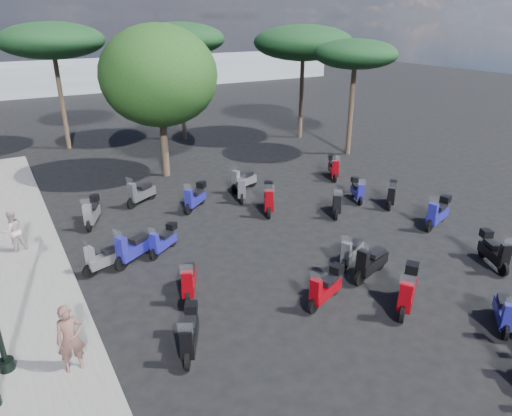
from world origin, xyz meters
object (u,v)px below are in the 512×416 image
scooter_9 (195,198)px  scooter_2 (134,249)px  scooter_7 (189,281)px  pine_1 (303,43)px  scooter_22 (494,252)px  scooter_4 (92,213)px  scooter_13 (371,263)px  scooter_14 (269,199)px  scooter_19 (351,253)px  scooter_1 (190,335)px  scooter_10 (141,194)px  scooter_18 (407,292)px  scooter_25 (357,191)px  pine_0 (179,39)px  pine_2 (52,41)px  scooter_20 (337,204)px  scooter_3 (105,259)px  scooter_6 (325,288)px  scooter_23 (438,213)px  scooter_8 (163,241)px  pine_3 (355,55)px  woman (70,339)px  scooter_24 (391,195)px  scooter_15 (242,189)px  scooter_21 (243,181)px  broadleaf_tree (159,76)px  pedestrian_far (13,231)px

scooter_9 → scooter_2: bearing=92.4°
scooter_7 → pine_1: pine_1 is taller
scooter_7 → scooter_22: size_ratio=1.02×
scooter_2 → scooter_4: bearing=-23.1°
scooter_13 → scooter_9: bearing=0.1°
scooter_14 → scooter_19: 5.21m
scooter_1 → scooter_9: scooter_9 is taller
scooter_10 → scooter_18: size_ratio=1.00×
scooter_9 → scooter_25: bearing=-152.0°
scooter_4 → scooter_22: scooter_4 is taller
scooter_1 → pine_0: 22.15m
scooter_25 → pine_2: (-9.63, 15.84, 5.93)m
scooter_19 → scooter_7: bearing=52.6°
scooter_20 → scooter_1: bearing=68.6°
scooter_2 → scooter_7: bearing=165.4°
scooter_10 → scooter_22: 14.01m
scooter_4 → scooter_13: size_ratio=0.88×
scooter_3 → scooter_22: scooter_22 is taller
scooter_3 → scooter_6: bearing=-150.7°
scooter_10 → scooter_23: bearing=-161.4°
pine_1 → pine_2: pine_2 is taller
scooter_9 → pine_2: 14.62m
scooter_9 → scooter_1: bearing=116.4°
scooter_4 → scooter_8: size_ratio=1.22×
scooter_22 → pine_3: bearing=-84.2°
woman → scooter_20: size_ratio=1.24×
scooter_24 → scooter_15: bearing=12.9°
scooter_1 → scooter_10: scooter_10 is taller
scooter_21 → scooter_6: bearing=146.4°
scooter_7 → scooter_8: 2.94m
scooter_15 → scooter_13: bearing=119.5°
pine_1 → scooter_21: bearing=-139.5°
scooter_3 → pine_2: size_ratio=0.22×
scooter_10 → broadleaf_tree: bearing=-66.4°
scooter_13 → scooter_3: bearing=39.5°
scooter_13 → scooter_19: size_ratio=1.21×
pedestrian_far → scooter_6: (7.42, -7.78, -0.41)m
scooter_1 → scooter_10: 10.23m
scooter_2 → scooter_14: bearing=-108.5°
woman → broadleaf_tree: (6.83, 12.61, 4.04)m
scooter_25 → scooter_10: bearing=-0.8°
pine_0 → pine_3: pine_0 is taller
scooter_4 → scooter_19: (6.73, -7.61, -0.06)m
scooter_4 → scooter_10: 2.60m
scooter_14 → scooter_10: bearing=-8.9°
scooter_4 → scooter_1: bearing=118.0°
scooter_13 → scooter_20: scooter_13 is taller
scooter_10 → scooter_15: (4.09, -1.75, -0.01)m
woman → scooter_25: size_ratio=1.19×
scooter_22 → pine_1: size_ratio=0.22×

